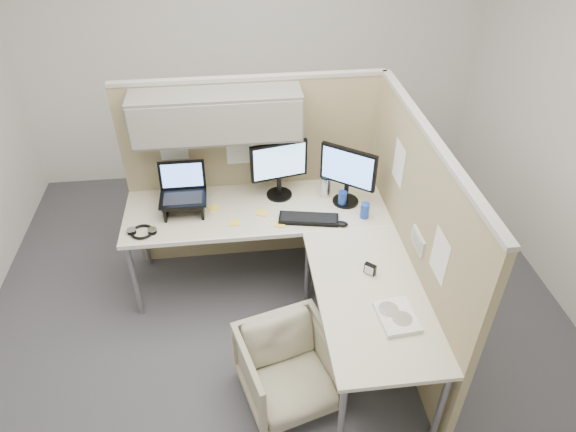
{
  "coord_description": "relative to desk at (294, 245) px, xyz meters",
  "views": [
    {
      "loc": [
        -0.24,
        -2.62,
        3.04
      ],
      "look_at": [
        0.1,
        0.25,
        0.85
      ],
      "focal_mm": 32.0,
      "sensor_mm": 36.0,
      "label": 1
    }
  ],
  "objects": [
    {
      "name": "sticky_note_a",
      "position": [
        -0.41,
        0.24,
        0.05
      ],
      "size": [
        0.08,
        0.08,
        0.01
      ],
      "primitive_type": "cube",
      "rotation": [
        0.0,
        0.0,
        0.07
      ],
      "color": "yellow",
      "rests_on": "desk"
    },
    {
      "name": "laptop_station",
      "position": [
        -0.77,
        0.45,
        0.18
      ],
      "size": [
        0.34,
        0.29,
        0.36
      ],
      "color": "black",
      "rests_on": "desk"
    },
    {
      "name": "keyboard",
      "position": [
        0.14,
        0.21,
        0.05
      ],
      "size": [
        0.46,
        0.23,
        0.02
      ],
      "primitive_type": "cube",
      "rotation": [
        0.0,
        0.0,
        -0.2
      ],
      "color": "black",
      "rests_on": "desk"
    },
    {
      "name": "partition_right",
      "position": [
        0.78,
        -0.19,
        0.13
      ],
      "size": [
        0.07,
        2.03,
        1.63
      ],
      "color": "tan",
      "rests_on": "ground"
    },
    {
      "name": "desk_clock",
      "position": [
        0.45,
        -0.39,
        0.08
      ],
      "size": [
        0.08,
        0.07,
        0.08
      ],
      "rotation": [
        0.0,
        0.0,
        -0.73
      ],
      "color": "black",
      "rests_on": "desk"
    },
    {
      "name": "sticky_note_d",
      "position": [
        -0.2,
        0.34,
        0.05
      ],
      "size": [
        0.09,
        0.09,
        0.01
      ],
      "primitive_type": "cube",
      "rotation": [
        0.0,
        0.0,
        -0.26
      ],
      "color": "yellow",
      "rests_on": "desk"
    },
    {
      "name": "monitor_left",
      "position": [
        -0.04,
        0.56,
        0.32
      ],
      "size": [
        0.44,
        0.2,
        0.47
      ],
      "rotation": [
        0.0,
        0.0,
        0.2
      ],
      "color": "black",
      "rests_on": "desk"
    },
    {
      "name": "sticky_note_b",
      "position": [
        -0.08,
        0.19,
        0.05
      ],
      "size": [
        0.1,
        0.1,
        0.01
      ],
      "primitive_type": "cube",
      "rotation": [
        0.0,
        0.0,
        -0.36
      ],
      "color": "yellow",
      "rests_on": "desk"
    },
    {
      "name": "desk",
      "position": [
        0.0,
        0.0,
        0.0
      ],
      "size": [
        2.0,
        1.98,
        0.73
      ],
      "color": "beige",
      "rests_on": "ground"
    },
    {
      "name": "ground",
      "position": [
        -0.12,
        -0.13,
        -0.69
      ],
      "size": [
        4.5,
        4.5,
        0.0
      ],
      "primitive_type": "plane",
      "color": "#414046",
      "rests_on": "ground"
    },
    {
      "name": "travel_mug",
      "position": [
        0.31,
        0.51,
        0.13
      ],
      "size": [
        0.09,
        0.09,
        0.18
      ],
      "color": "silver",
      "rests_on": "desk"
    },
    {
      "name": "mouse",
      "position": [
        0.37,
        0.12,
        0.06
      ],
      "size": [
        0.1,
        0.08,
        0.03
      ],
      "primitive_type": "ellipsoid",
      "rotation": [
        0.0,
        0.0,
        -0.32
      ],
      "color": "black",
      "rests_on": "desk"
    },
    {
      "name": "soda_can_green",
      "position": [
        0.55,
        0.2,
        0.1
      ],
      "size": [
        0.07,
        0.07,
        0.12
      ],
      "primitive_type": "cylinder",
      "color": "#1E3FA5",
      "rests_on": "desk"
    },
    {
      "name": "sticky_note_c",
      "position": [
        -0.56,
        0.44,
        0.05
      ],
      "size": [
        0.09,
        0.09,
        0.01
      ],
      "primitive_type": "cube",
      "rotation": [
        0.0,
        0.0,
        0.27
      ],
      "color": "yellow",
      "rests_on": "desk"
    },
    {
      "name": "office_chair",
      "position": [
        -0.12,
        -0.73,
        -0.39
      ],
      "size": [
        0.7,
        0.67,
        0.59
      ],
      "primitive_type": "imported",
      "rotation": [
        0.0,
        0.0,
        0.27
      ],
      "color": "#B4AB8F",
      "rests_on": "ground"
    },
    {
      "name": "soda_can_silver",
      "position": [
        0.42,
        0.37,
        0.1
      ],
      "size": [
        0.07,
        0.07,
        0.12
      ],
      "primitive_type": "cylinder",
      "color": "#1E3FA5",
      "rests_on": "desk"
    },
    {
      "name": "paper_stack",
      "position": [
        0.51,
        -0.79,
        0.06
      ],
      "size": [
        0.24,
        0.29,
        0.03
      ],
      "rotation": [
        0.0,
        0.0,
        0.08
      ],
      "color": "white",
      "rests_on": "desk"
    },
    {
      "name": "headphones",
      "position": [
        -1.06,
        0.2,
        0.06
      ],
      "size": [
        0.21,
        0.18,
        0.03
      ],
      "rotation": [
        0.0,
        0.0,
        -0.1
      ],
      "color": "black",
      "rests_on": "desk"
    },
    {
      "name": "monitor_right",
      "position": [
        0.46,
        0.41,
        0.32
      ],
      "size": [
        0.37,
        0.29,
        0.47
      ],
      "rotation": [
        0.0,
        0.0,
        -0.65
      ],
      "color": "black",
      "rests_on": "desk"
    },
    {
      "name": "partition_back",
      "position": [
        -0.34,
        0.7,
        0.41
      ],
      "size": [
        2.0,
        0.36,
        1.63
      ],
      "color": "tan",
      "rests_on": "ground"
    }
  ]
}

